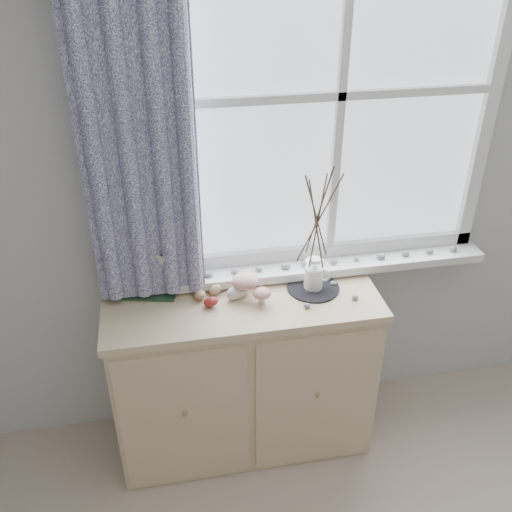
{
  "coord_description": "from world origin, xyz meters",
  "views": [
    {
      "loc": [
        -0.46,
        -0.22,
        2.29
      ],
      "look_at": [
        -0.1,
        1.7,
        1.1
      ],
      "focal_mm": 40.0,
      "sensor_mm": 36.0,
      "label": 1
    }
  ],
  "objects_px": {
    "sideboard": "(244,375)",
    "twig_pitcher": "(318,217)",
    "toadstool_cluster": "(249,285)",
    "botanical_book": "(141,276)"
  },
  "relations": [
    {
      "from": "botanical_book",
      "to": "toadstool_cluster",
      "type": "distance_m",
      "value": 0.46
    },
    {
      "from": "botanical_book",
      "to": "toadstool_cluster",
      "type": "bearing_deg",
      "value": 3.62
    },
    {
      "from": "toadstool_cluster",
      "to": "twig_pitcher",
      "type": "distance_m",
      "value": 0.41
    },
    {
      "from": "twig_pitcher",
      "to": "toadstool_cluster",
      "type": "bearing_deg",
      "value": -156.05
    },
    {
      "from": "sideboard",
      "to": "toadstool_cluster",
      "type": "height_order",
      "value": "toadstool_cluster"
    },
    {
      "from": "twig_pitcher",
      "to": "sideboard",
      "type": "bearing_deg",
      "value": -152.15
    },
    {
      "from": "sideboard",
      "to": "toadstool_cluster",
      "type": "relative_size",
      "value": 7.2
    },
    {
      "from": "botanical_book",
      "to": "twig_pitcher",
      "type": "xyz_separation_m",
      "value": [
        0.74,
        -0.06,
        0.24
      ]
    },
    {
      "from": "sideboard",
      "to": "twig_pitcher",
      "type": "xyz_separation_m",
      "value": [
        0.32,
        0.04,
        0.78
      ]
    },
    {
      "from": "botanical_book",
      "to": "twig_pitcher",
      "type": "bearing_deg",
      "value": 8.37
    }
  ]
}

